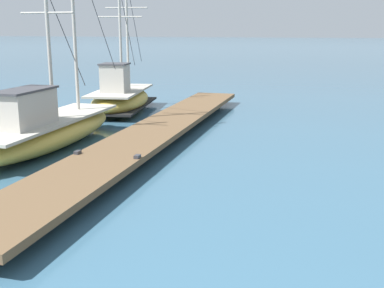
# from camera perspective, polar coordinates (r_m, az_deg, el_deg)

# --- Properties ---
(floating_dock) EXTENTS (2.28, 18.08, 0.53)m
(floating_dock) POSITION_cam_1_polar(r_m,az_deg,el_deg) (15.33, -4.34, 1.54)
(floating_dock) COLOR brown
(floating_dock) RESTS_ON ground
(fishing_boat_0) EXTENTS (2.13, 8.67, 6.82)m
(fishing_boat_0) POSITION_cam_1_polar(r_m,az_deg,el_deg) (15.03, -16.78, 1.71)
(fishing_boat_0) COLOR gold
(fishing_boat_0) RESTS_ON ground
(fishing_boat_1) EXTENTS (2.99, 6.89, 6.15)m
(fishing_boat_1) POSITION_cam_1_polar(r_m,az_deg,el_deg) (21.17, -8.41, 5.41)
(fishing_boat_1) COLOR gold
(fishing_boat_1) RESTS_ON ground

